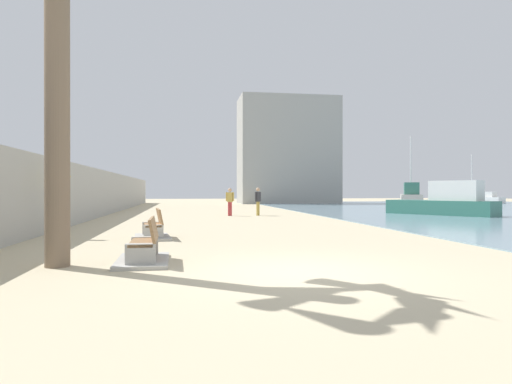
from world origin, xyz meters
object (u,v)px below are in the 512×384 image
(person_standing, at_px, (258,199))
(boat_nearest, at_px, (445,203))
(person_walking, at_px, (230,200))
(boat_distant, at_px, (411,198))
(bench_near, at_px, (144,252))
(boat_outer, at_px, (476,199))
(bench_far, at_px, (153,231))
(pedestrian_sign, at_px, (58,192))

(person_standing, bearing_deg, boat_nearest, -8.98)
(person_standing, distance_m, boat_nearest, 11.72)
(person_walking, distance_m, boat_distant, 21.57)
(person_walking, bearing_deg, person_standing, 2.05)
(bench_near, relative_size, person_standing, 1.21)
(boat_outer, bearing_deg, bench_far, -135.77)
(boat_outer, bearing_deg, pedestrian_sign, -138.74)
(boat_distant, bearing_deg, boat_nearest, -109.85)
(person_standing, distance_m, boat_distant, 20.06)
(bench_near, height_order, person_standing, person_standing)
(boat_nearest, bearing_deg, bench_near, -136.70)
(person_walking, relative_size, pedestrian_sign, 0.70)
(bench_near, height_order, person_walking, person_walking)
(person_walking, xyz_separation_m, boat_nearest, (13.35, -1.77, -0.20))
(bench_near, relative_size, boat_distant, 0.32)
(person_standing, bearing_deg, bench_far, -113.51)
(person_standing, xyz_separation_m, boat_nearest, (11.58, -1.83, -0.22))
(bench_far, bearing_deg, boat_distant, 47.92)
(boat_nearest, bearing_deg, person_standing, 171.02)
(bench_far, relative_size, person_walking, 1.28)
(bench_near, distance_m, boat_nearest, 23.35)
(boat_outer, bearing_deg, bench_near, -131.84)
(bench_far, distance_m, pedestrian_sign, 3.50)
(boat_outer, xyz_separation_m, boat_distant, (-14.46, -11.13, 0.31))
(person_walking, bearing_deg, pedestrian_sign, -120.11)
(bench_far, bearing_deg, boat_outer, 44.23)
(boat_nearest, bearing_deg, boat_distant, 70.15)
(person_standing, bearing_deg, pedestrian_sign, -125.91)
(boat_distant, bearing_deg, bench_near, -126.60)
(person_standing, bearing_deg, bench_near, -106.88)
(bench_near, bearing_deg, boat_distant, 53.40)
(person_walking, bearing_deg, bench_far, -106.58)
(pedestrian_sign, bearing_deg, boat_nearest, 26.74)
(boat_outer, bearing_deg, boat_distant, -142.41)
(person_walking, distance_m, boat_nearest, 13.47)
(bench_near, height_order, boat_distant, boat_distant)
(person_standing, relative_size, boat_distant, 0.26)
(person_walking, height_order, boat_outer, boat_outer)
(bench_near, xyz_separation_m, person_standing, (5.41, 17.84, 0.80))
(boat_nearest, distance_m, pedestrian_sign, 22.75)
(person_walking, height_order, person_standing, person_standing)
(boat_nearest, bearing_deg, pedestrian_sign, -153.26)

